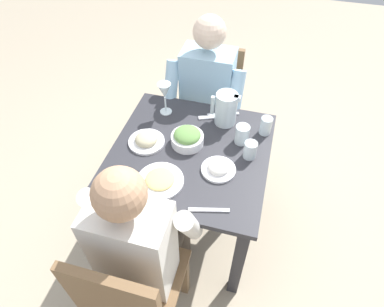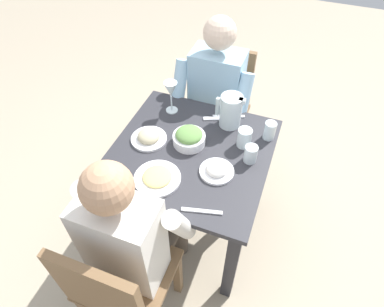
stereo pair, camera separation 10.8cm
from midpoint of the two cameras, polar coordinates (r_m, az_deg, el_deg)
name	(u,v)px [view 1 (the left image)]	position (r m, az deg, el deg)	size (l,w,h in m)	color
ground_plane	(190,223)	(2.29, -1.64, -11.84)	(8.00, 8.00, 0.00)	tan
dining_table	(190,168)	(1.82, -2.02, -2.49)	(0.81, 0.81, 0.70)	#2D2D33
chair_near	(210,102)	(2.37, 1.80, 8.76)	(0.40, 0.40, 0.87)	brown
chair_far	(130,293)	(1.60, -12.65, -22.41)	(0.40, 0.40, 0.87)	brown
diner_near	(204,103)	(2.13, 0.54, 8.56)	(0.48, 0.53, 1.16)	#9EC6E0
diner_far	(143,235)	(1.54, -10.41, -13.76)	(0.48, 0.53, 1.16)	silver
water_pitcher	(226,109)	(1.83, 4.15, 7.65)	(0.16, 0.12, 0.19)	silver
salad_bowl	(187,138)	(1.74, -2.59, 2.70)	(0.17, 0.17, 0.09)	white
plate_beans	(146,140)	(1.78, -9.59, 2.20)	(0.19, 0.19, 0.06)	white
plate_yoghurt	(219,168)	(1.63, 2.68, -2.58)	(0.17, 0.17, 0.05)	white
plate_fries	(160,180)	(1.60, -7.44, -4.59)	(0.23, 0.23, 0.04)	white
water_glass_center	(250,150)	(1.68, 8.16, 0.55)	(0.07, 0.07, 0.09)	silver
water_glass_near_left	(266,126)	(1.82, 10.90, 4.66)	(0.06, 0.06, 0.10)	silver
water_glass_far_left	(242,134)	(1.75, 6.85, 3.23)	(0.07, 0.07, 0.11)	silver
wine_glass	(165,92)	(1.88, -6.40, 10.37)	(0.08, 0.08, 0.20)	silver
fork_near	(138,186)	(1.60, -11.13, -5.60)	(0.17, 0.03, 0.01)	silver
knife_near	(209,210)	(1.50, 0.82, -9.76)	(0.18, 0.02, 0.01)	silver
fork_far	(213,117)	(1.92, 2.04, 6.24)	(0.17, 0.03, 0.01)	silver
knife_far	(223,114)	(1.94, 3.77, 6.70)	(0.18, 0.02, 0.01)	silver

